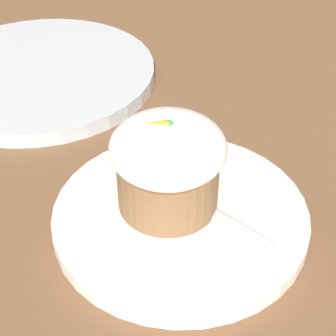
% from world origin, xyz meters
% --- Properties ---
extents(ground_plane, '(4.00, 4.00, 0.00)m').
position_xyz_m(ground_plane, '(0.00, 0.00, 0.00)').
color(ground_plane, brown).
extents(dessert_plate, '(0.23, 0.23, 0.02)m').
position_xyz_m(dessert_plate, '(0.00, 0.00, 0.01)').
color(dessert_plate, white).
rests_on(dessert_plate, ground_plane).
extents(carrot_cake, '(0.10, 0.10, 0.09)m').
position_xyz_m(carrot_cake, '(0.01, -0.01, 0.06)').
color(carrot_cake, brown).
rests_on(carrot_cake, dessert_plate).
extents(spoon, '(0.11, 0.10, 0.01)m').
position_xyz_m(spoon, '(-0.01, -0.01, 0.02)').
color(spoon, silver).
rests_on(spoon, dessert_plate).
extents(side_plate, '(0.29, 0.29, 0.02)m').
position_xyz_m(side_plate, '(0.19, -0.25, 0.01)').
color(side_plate, '#B2B7BC').
rests_on(side_plate, ground_plane).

